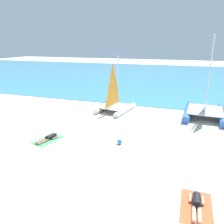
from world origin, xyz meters
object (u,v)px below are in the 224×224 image
(sailboat_white, at_px, (115,103))
(towel_right, at_px, (196,207))
(towel_left, at_px, (48,140))
(beach_ball, at_px, (120,142))
(sailboat_blue, at_px, (206,106))
(sunbather_left, at_px, (49,138))
(sunbather_right, at_px, (197,203))

(sailboat_white, relative_size, towel_right, 2.49)
(sailboat_white, relative_size, towel_left, 2.49)
(towel_left, xyz_separation_m, beach_ball, (4.29, 0.87, 0.15))
(sailboat_white, relative_size, sailboat_blue, 0.75)
(sunbather_left, bearing_deg, sunbather_right, -6.20)
(towel_right, bearing_deg, sailboat_white, 122.17)
(sailboat_white, xyz_separation_m, sunbather_left, (-1.97, -6.94, -0.57))
(sailboat_white, bearing_deg, sunbather_right, -47.57)
(sailboat_blue, relative_size, sunbather_right, 4.04)
(sailboat_blue, height_order, sunbather_right, sailboat_blue)
(towel_left, distance_m, towel_right, 9.02)
(towel_left, bearing_deg, sunbather_right, -20.50)
(sailboat_white, bearing_deg, sunbather_left, -95.78)
(towel_right, bearing_deg, sunbather_left, 158.68)
(towel_right, relative_size, sunbather_right, 1.22)
(sailboat_blue, relative_size, sunbather_left, 4.06)
(towel_left, bearing_deg, sailboat_white, 74.14)
(sailboat_blue, height_order, sunbather_left, sailboat_blue)
(sailboat_white, height_order, sunbather_left, sailboat_white)
(sailboat_white, bearing_deg, towel_left, -95.77)
(sailboat_white, bearing_deg, towel_right, -47.74)
(towel_right, distance_m, sunbather_right, 0.14)
(sailboat_blue, xyz_separation_m, towel_left, (-9.25, -7.75, -0.93))
(beach_ball, bearing_deg, sailboat_white, 110.49)
(sunbather_right, relative_size, beach_ball, 5.04)
(sailboat_white, height_order, beach_ball, sailboat_white)
(towel_right, xyz_separation_m, sunbather_right, (0.00, 0.07, 0.13))
(sailboat_white, bearing_deg, sailboat_blue, 15.96)
(sunbather_left, bearing_deg, sailboat_blue, 54.53)
(towel_left, bearing_deg, sailboat_blue, 39.99)
(sunbather_left, relative_size, beach_ball, 5.01)
(towel_right, bearing_deg, beach_ball, 135.38)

